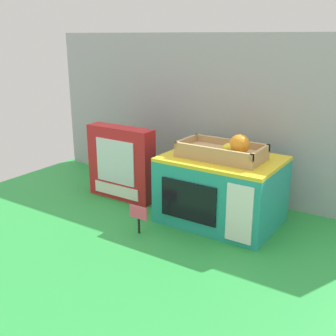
{
  "coord_description": "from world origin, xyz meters",
  "views": [
    {
      "loc": [
        0.79,
        -1.23,
        0.65
      ],
      "look_at": [
        -0.04,
        0.03,
        0.17
      ],
      "focal_mm": 44.3,
      "sensor_mm": 36.0,
      "label": 1
    }
  ],
  "objects_px": {
    "toy_microwave": "(221,190)",
    "food_groups_crate": "(224,151)",
    "cookie_set_box": "(121,163)",
    "price_sign": "(139,216)"
  },
  "relations": [
    {
      "from": "toy_microwave",
      "to": "food_groups_crate",
      "type": "distance_m",
      "value": 0.15
    },
    {
      "from": "toy_microwave",
      "to": "cookie_set_box",
      "type": "height_order",
      "value": "cookie_set_box"
    },
    {
      "from": "cookie_set_box",
      "to": "price_sign",
      "type": "xyz_separation_m",
      "value": [
        0.26,
        -0.23,
        -0.08
      ]
    },
    {
      "from": "toy_microwave",
      "to": "price_sign",
      "type": "bearing_deg",
      "value": -126.19
    },
    {
      "from": "food_groups_crate",
      "to": "toy_microwave",
      "type": "bearing_deg",
      "value": 134.11
    },
    {
      "from": "toy_microwave",
      "to": "cookie_set_box",
      "type": "relative_size",
      "value": 1.35
    },
    {
      "from": "toy_microwave",
      "to": "food_groups_crate",
      "type": "relative_size",
      "value": 1.38
    },
    {
      "from": "toy_microwave",
      "to": "price_sign",
      "type": "height_order",
      "value": "toy_microwave"
    },
    {
      "from": "cookie_set_box",
      "to": "price_sign",
      "type": "relative_size",
      "value": 3.0
    },
    {
      "from": "price_sign",
      "to": "cookie_set_box",
      "type": "bearing_deg",
      "value": 139.41
    }
  ]
}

